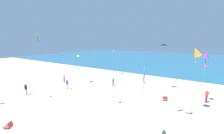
% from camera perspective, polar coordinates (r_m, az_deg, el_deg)
% --- Properties ---
extents(ground_plane, '(120.00, 120.00, 0.00)m').
position_cam_1_polar(ground_plane, '(21.40, 1.45, -10.55)').
color(ground_plane, '#C6B58C').
extents(ocean_water, '(120.00, 60.00, 0.05)m').
position_cam_1_polar(ocean_water, '(62.05, 22.40, 2.75)').
color(ocean_water, '#236084').
rests_on(ocean_water, ground_plane).
extents(beach_chair_mid_beach, '(0.86, 0.85, 0.54)m').
position_cam_1_polar(beach_chair_mid_beach, '(16.82, -35.07, -17.97)').
color(beach_chair_mid_beach, '#D13D3D').
rests_on(beach_chair_mid_beach, ground_plane).
extents(beach_chair_far_right, '(0.65, 0.65, 0.49)m').
position_cam_1_polar(beach_chair_far_right, '(20.61, 19.84, -11.42)').
color(beach_chair_far_right, '#D13D3D').
rests_on(beach_chair_far_right, ground_plane).
extents(beach_chair_far_left, '(0.82, 0.77, 0.56)m').
position_cam_1_polar(beach_chair_far_left, '(18.32, 27.56, -14.77)').
color(beach_chair_far_left, white).
rests_on(beach_chair_far_left, ground_plane).
extents(person_0, '(0.34, 0.34, 1.45)m').
position_cam_1_polar(person_0, '(24.64, 0.46, -5.60)').
color(person_0, green).
rests_on(person_0, ground_plane).
extents(person_1, '(0.46, 0.46, 1.67)m').
position_cam_1_polar(person_1, '(21.80, 32.76, -9.23)').
color(person_1, purple).
rests_on(person_1, ground_plane).
extents(person_2, '(0.38, 0.38, 1.38)m').
position_cam_1_polar(person_2, '(28.14, -18.01, -4.15)').
color(person_2, blue).
rests_on(person_2, ground_plane).
extents(person_4, '(0.43, 0.43, 1.61)m').
position_cam_1_polar(person_4, '(24.29, -30.35, -7.14)').
color(person_4, '#D8599E').
rests_on(person_4, ground_plane).
extents(person_5, '(0.43, 0.43, 1.62)m').
position_cam_1_polar(person_5, '(24.13, -16.96, -6.20)').
color(person_5, white).
rests_on(person_5, ground_plane).
extents(kite_lime, '(0.96, 1.02, 1.43)m').
position_cam_1_polar(kite_lime, '(26.06, -12.70, 4.24)').
color(kite_lime, '#99DB33').
extents(kite_magenta, '(0.35, 0.49, 1.60)m').
position_cam_1_polar(kite_magenta, '(23.41, 32.33, 0.04)').
color(kite_magenta, '#DB3DA8').
extents(kite_pink, '(0.45, 1.07, 1.60)m').
position_cam_1_polar(kite_pink, '(31.83, 0.53, 6.08)').
color(kite_pink, pink).
extents(kite_black, '(0.90, 0.70, 1.83)m').
position_cam_1_polar(kite_black, '(23.10, 19.35, 8.14)').
color(kite_black, black).
extents(kite_purple, '(0.78, 0.76, 1.43)m').
position_cam_1_polar(kite_purple, '(20.31, 32.61, 4.08)').
color(kite_purple, purple).
extents(kite_orange, '(1.28, 1.10, 1.74)m').
position_cam_1_polar(kite_orange, '(17.24, 29.88, 5.07)').
color(kite_orange, orange).
extents(kite_blue, '(0.36, 1.13, 1.78)m').
position_cam_1_polar(kite_blue, '(10.38, 12.33, -3.17)').
color(kite_blue, blue).
extents(kite_green, '(0.55, 0.24, 1.04)m').
position_cam_1_polar(kite_green, '(19.83, -26.95, 11.02)').
color(kite_green, green).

